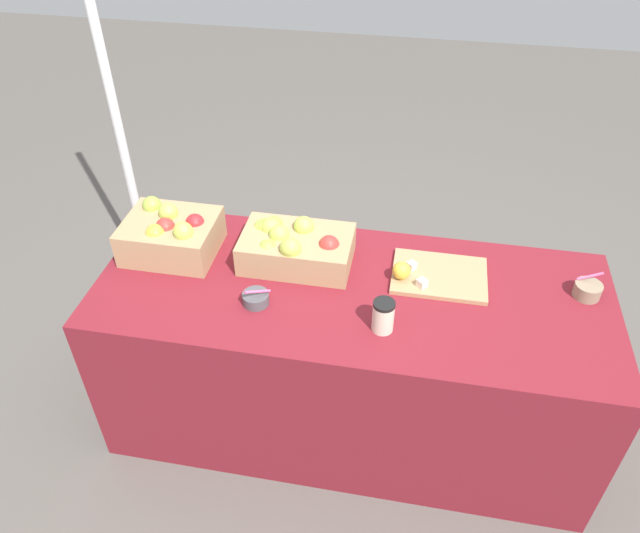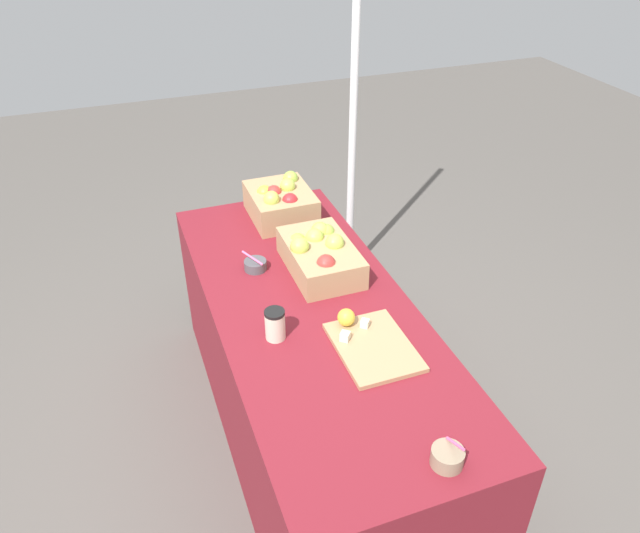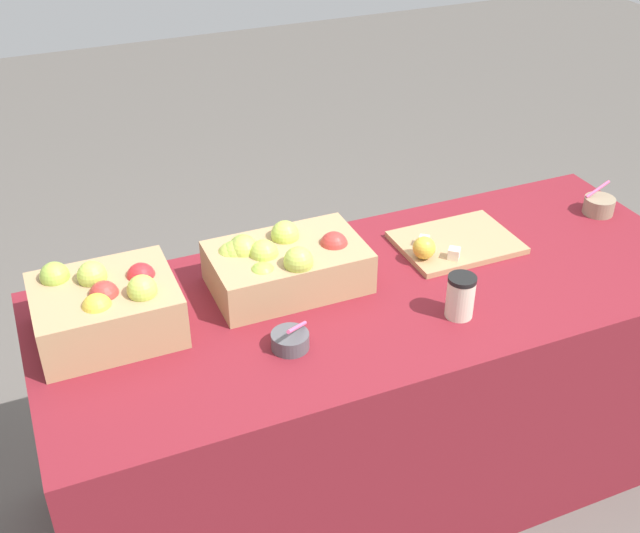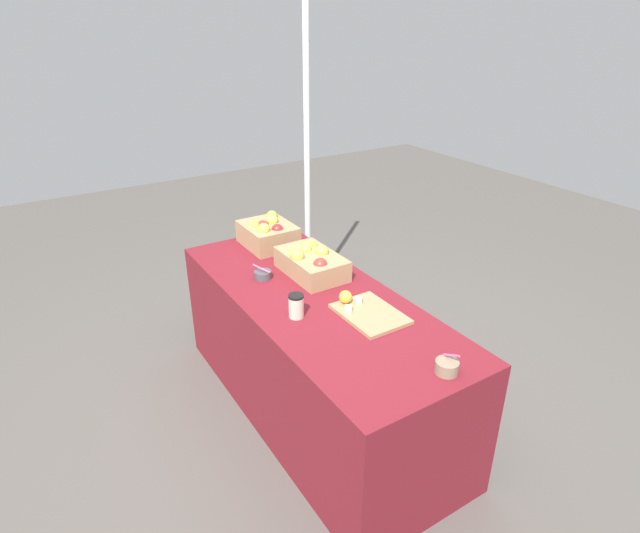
% 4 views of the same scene
% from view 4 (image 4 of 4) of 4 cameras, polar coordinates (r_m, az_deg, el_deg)
% --- Properties ---
extents(ground_plane, '(10.00, 10.00, 0.00)m').
position_cam_4_polar(ground_plane, '(3.15, -0.46, -15.08)').
color(ground_plane, '#56514C').
extents(table, '(1.90, 0.76, 0.74)m').
position_cam_4_polar(table, '(2.92, -0.49, -9.58)').
color(table, maroon).
rests_on(table, ground_plane).
extents(apple_crate_left, '(0.35, 0.29, 0.19)m').
position_cam_4_polar(apple_crate_left, '(3.31, -5.73, 3.64)').
color(apple_crate_left, tan).
rests_on(apple_crate_left, table).
extents(apple_crate_middle, '(0.42, 0.26, 0.17)m').
position_cam_4_polar(apple_crate_middle, '(2.94, -1.04, 0.63)').
color(apple_crate_middle, tan).
rests_on(apple_crate_middle, table).
extents(cutting_board_front, '(0.35, 0.26, 0.08)m').
position_cam_4_polar(cutting_board_front, '(2.57, 5.03, -4.88)').
color(cutting_board_front, tan).
rests_on(cutting_board_front, table).
extents(sample_bowl_near, '(0.10, 0.10, 0.10)m').
position_cam_4_polar(sample_bowl_near, '(2.23, 13.71, -10.60)').
color(sample_bowl_near, gray).
rests_on(sample_bowl_near, table).
extents(sample_bowl_mid, '(0.10, 0.10, 0.09)m').
position_cam_4_polar(sample_bowl_mid, '(2.91, -6.27, -0.88)').
color(sample_bowl_mid, '#4C4C51').
rests_on(sample_bowl_mid, table).
extents(coffee_cup, '(0.08, 0.08, 0.12)m').
position_cam_4_polar(coffee_cup, '(2.52, -2.63, -4.33)').
color(coffee_cup, beige).
rests_on(coffee_cup, table).
extents(tent_pole, '(0.04, 0.04, 2.16)m').
position_cam_4_polar(tent_pole, '(3.86, -1.42, 11.03)').
color(tent_pole, white).
rests_on(tent_pole, ground_plane).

